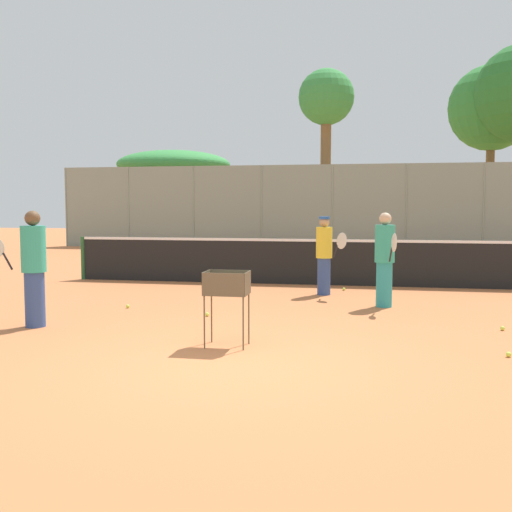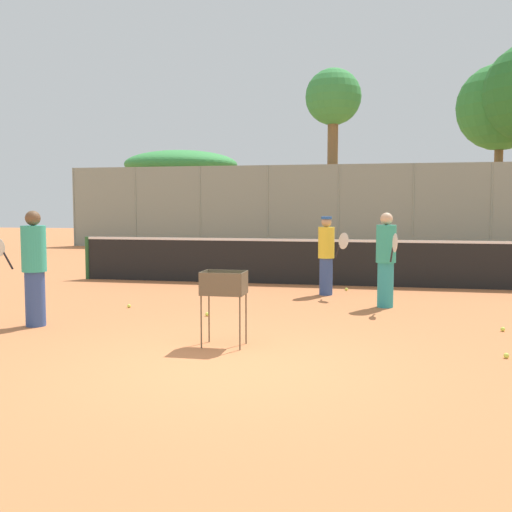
{
  "view_description": "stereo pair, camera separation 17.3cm",
  "coord_description": "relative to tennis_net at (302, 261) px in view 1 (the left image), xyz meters",
  "views": [
    {
      "loc": [
        1.51,
        -6.56,
        1.82
      ],
      "look_at": [
        -0.33,
        3.22,
        1.0
      ],
      "focal_mm": 42.0,
      "sensor_mm": 36.0,
      "label": 1
    },
    {
      "loc": [
        1.68,
        -6.52,
        1.82
      ],
      "look_at": [
        -0.33,
        3.22,
        1.0
      ],
      "focal_mm": 42.0,
      "sensor_mm": 36.0,
      "label": 2
    }
  ],
  "objects": [
    {
      "name": "tree_1",
      "position": [
        -0.47,
        14.17,
        5.98
      ],
      "size": [
        2.56,
        2.56,
        8.12
      ],
      "color": "brown",
      "rests_on": "ground_plane"
    },
    {
      "name": "parked_car",
      "position": [
        -3.76,
        15.71,
        0.1
      ],
      "size": [
        4.2,
        1.7,
        1.6
      ],
      "color": "white",
      "rests_on": "ground_plane"
    },
    {
      "name": "player_white_outfit",
      "position": [
        -3.46,
        -5.67,
        0.35
      ],
      "size": [
        0.81,
        0.6,
        1.76
      ],
      "rotation": [
        0.0,
        0.0,
        3.72
      ],
      "color": "#334C8C",
      "rests_on": "ground_plane"
    },
    {
      "name": "tennis_ball_7",
      "position": [
        3.48,
        -4.66,
        -0.53
      ],
      "size": [
        0.07,
        0.07,
        0.07
      ],
      "primitive_type": "sphere",
      "color": "#D1E54C",
      "rests_on": "ground_plane"
    },
    {
      "name": "tennis_ball_1",
      "position": [
        -2.72,
        -3.84,
        -0.53
      ],
      "size": [
        0.07,
        0.07,
        0.07
      ],
      "primitive_type": "sphere",
      "color": "#D1E54C",
      "rests_on": "ground_plane"
    },
    {
      "name": "back_fence",
      "position": [
        -0.0,
        11.63,
        1.24
      ],
      "size": [
        24.42,
        0.08,
        3.6
      ],
      "color": "gray",
      "rests_on": "ground_plane"
    },
    {
      "name": "tennis_ball_5",
      "position": [
        1.01,
        -0.84,
        -0.53
      ],
      "size": [
        0.07,
        0.07,
        0.07
      ],
      "primitive_type": "sphere",
      "color": "#D1E54C",
      "rests_on": "ground_plane"
    },
    {
      "name": "ground_plane",
      "position": [
        0.0,
        -7.32,
        -0.56
      ],
      "size": [
        80.0,
        80.0,
        0.0
      ],
      "primitive_type": "plane",
      "color": "#C67242"
    },
    {
      "name": "tennis_ball_2",
      "position": [
        3.21,
        -6.3,
        -0.53
      ],
      "size": [
        0.07,
        0.07,
        0.07
      ],
      "primitive_type": "sphere",
      "color": "#D1E54C",
      "rests_on": "ground_plane"
    },
    {
      "name": "tennis_ball_3",
      "position": [
        -1.42,
        -0.99,
        -0.53
      ],
      "size": [
        0.07,
        0.07,
        0.07
      ],
      "primitive_type": "sphere",
      "color": "#D1E54C",
      "rests_on": "ground_plane"
    },
    {
      "name": "tree_2",
      "position": [
        6.97,
        15.35,
        5.71
      ],
      "size": [
        3.9,
        3.9,
        8.27
      ],
      "color": "brown",
      "rests_on": "ground_plane"
    },
    {
      "name": "tennis_ball_0",
      "position": [
        -1.11,
        -4.35,
        -0.53
      ],
      "size": [
        0.07,
        0.07,
        0.07
      ],
      "primitive_type": "sphere",
      "color": "#D1E54C",
      "rests_on": "ground_plane"
    },
    {
      "name": "tennis_net",
      "position": [
        0.0,
        0.0,
        0.0
      ],
      "size": [
        11.13,
        0.1,
        1.07
      ],
      "color": "#26592D",
      "rests_on": "ground_plane"
    },
    {
      "name": "ball_cart",
      "position": [
        -0.28,
        -6.37,
        0.19
      ],
      "size": [
        0.56,
        0.41,
        0.98
      ],
      "color": "brown",
      "rests_on": "ground_plane"
    },
    {
      "name": "player_red_cap",
      "position": [
        0.63,
        -1.54,
        0.28
      ],
      "size": [
        0.69,
        0.68,
        1.62
      ],
      "rotation": [
        0.0,
        0.0,
        5.51
      ],
      "color": "#334C8C",
      "rests_on": "ground_plane"
    },
    {
      "name": "player_yellow_shirt",
      "position": [
        1.81,
        -2.85,
        0.32
      ],
      "size": [
        0.39,
        0.89,
        1.71
      ],
      "rotation": [
        0.0,
        0.0,
        4.98
      ],
      "color": "teal",
      "rests_on": "ground_plane"
    },
    {
      "name": "tree_0",
      "position": [
        -8.64,
        16.67,
        3.43
      ],
      "size": [
        5.95,
        5.95,
        4.76
      ],
      "color": "brown",
      "rests_on": "ground_plane"
    }
  ]
}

